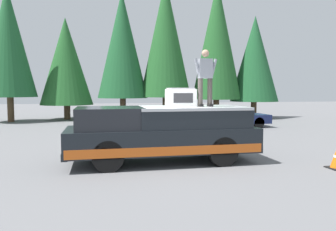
{
  "coord_description": "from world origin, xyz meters",
  "views": [
    {
      "loc": [
        -9.27,
        1.99,
        2.14
      ],
      "look_at": [
        0.68,
        -0.13,
        1.35
      ],
      "focal_mm": 35.02,
      "sensor_mm": 36.0,
      "label": 1
    }
  ],
  "objects_px": {
    "compressor_unit": "(181,97)",
    "person_on_truck_bed": "(205,76)",
    "parked_car_navy": "(233,117)",
    "parked_car_grey": "(141,119)",
    "pickup_truck": "(162,133)"
  },
  "relations": [
    {
      "from": "pickup_truck",
      "to": "parked_car_grey",
      "type": "relative_size",
      "value": 1.35
    },
    {
      "from": "compressor_unit",
      "to": "person_on_truck_bed",
      "type": "distance_m",
      "value": 0.97
    },
    {
      "from": "compressor_unit",
      "to": "parked_car_navy",
      "type": "bearing_deg",
      "value": -32.77
    },
    {
      "from": "parked_car_navy",
      "to": "person_on_truck_bed",
      "type": "bearing_deg",
      "value": 151.65
    },
    {
      "from": "pickup_truck",
      "to": "compressor_unit",
      "type": "xyz_separation_m",
      "value": [
        0.19,
        -0.62,
        1.05
      ]
    },
    {
      "from": "parked_car_grey",
      "to": "pickup_truck",
      "type": "bearing_deg",
      "value": 177.35
    },
    {
      "from": "compressor_unit",
      "to": "parked_car_grey",
      "type": "height_order",
      "value": "compressor_unit"
    },
    {
      "from": "person_on_truck_bed",
      "to": "parked_car_grey",
      "type": "height_order",
      "value": "person_on_truck_bed"
    },
    {
      "from": "pickup_truck",
      "to": "compressor_unit",
      "type": "height_order",
      "value": "compressor_unit"
    },
    {
      "from": "compressor_unit",
      "to": "person_on_truck_bed",
      "type": "height_order",
      "value": "person_on_truck_bed"
    },
    {
      "from": "compressor_unit",
      "to": "parked_car_navy",
      "type": "xyz_separation_m",
      "value": [
        8.0,
        -5.15,
        -1.35
      ]
    },
    {
      "from": "compressor_unit",
      "to": "parked_car_grey",
      "type": "distance_m",
      "value": 7.84
    },
    {
      "from": "pickup_truck",
      "to": "person_on_truck_bed",
      "type": "height_order",
      "value": "person_on_truck_bed"
    },
    {
      "from": "parked_car_navy",
      "to": "parked_car_grey",
      "type": "relative_size",
      "value": 1.0
    },
    {
      "from": "pickup_truck",
      "to": "compressor_unit",
      "type": "relative_size",
      "value": 6.6
    }
  ]
}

